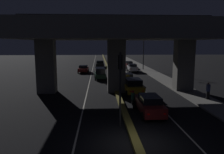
{
  "coord_description": "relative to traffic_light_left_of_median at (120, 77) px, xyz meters",
  "views": [
    {
      "loc": [
        -2.05,
        -11.57,
        5.66
      ],
      "look_at": [
        -0.4,
        15.55,
        1.5
      ],
      "focal_mm": 35.0,
      "sensor_mm": 36.0,
      "label": 1
    }
  ],
  "objects": [
    {
      "name": "ground_plane",
      "position": [
        0.64,
        -2.66,
        -3.5
      ],
      "size": [
        200.0,
        200.0,
        0.0
      ],
      "primitive_type": "plane",
      "color": "black"
    },
    {
      "name": "lane_line_left_inner",
      "position": [
        -2.81,
        32.34,
        -3.5
      ],
      "size": [
        0.12,
        126.0,
        0.0
      ],
      "primitive_type": "cube",
      "color": "beige",
      "rests_on": "ground_plane"
    },
    {
      "name": "lane_line_right_inner",
      "position": [
        4.1,
        32.34,
        -3.5
      ],
      "size": [
        0.12,
        126.0,
        0.0
      ],
      "primitive_type": "cube",
      "color": "beige",
      "rests_on": "ground_plane"
    },
    {
      "name": "median_divider",
      "position": [
        0.64,
        32.34,
        -3.36
      ],
      "size": [
        0.49,
        126.0,
        0.27
      ],
      "primitive_type": "cube",
      "color": "olive",
      "rests_on": "ground_plane"
    },
    {
      "name": "sidewalk_right",
      "position": [
        8.97,
        25.34,
        -3.42
      ],
      "size": [
        2.72,
        126.0,
        0.16
      ],
      "primitive_type": "cube",
      "color": "gray",
      "rests_on": "ground_plane"
    },
    {
      "name": "elevated_overpass",
      "position": [
        0.64,
        11.19,
        3.2
      ],
      "size": [
        22.18,
        13.18,
        8.92
      ],
      "color": "slate",
      "rests_on": "ground_plane"
    },
    {
      "name": "traffic_light_left_of_median",
      "position": [
        0.0,
        0.0,
        0.0
      ],
      "size": [
        0.3,
        0.49,
        5.14
      ],
      "color": "black",
      "rests_on": "ground_plane"
    },
    {
      "name": "street_lamp",
      "position": [
        7.95,
        32.59,
        1.08
      ],
      "size": [
        2.23,
        0.32,
        7.72
      ],
      "color": "#2D2D30",
      "rests_on": "ground_plane"
    },
    {
      "name": "car_dark_red_lead",
      "position": [
        2.62,
        2.59,
        -2.67
      ],
      "size": [
        1.83,
        4.73,
        1.59
      ],
      "rotation": [
        0.0,
        0.0,
        1.57
      ],
      "color": "#591414",
      "rests_on": "ground_plane"
    },
    {
      "name": "car_taxi_yellow_second",
      "position": [
        2.51,
        9.99,
        -2.6
      ],
      "size": [
        2.11,
        4.19,
        1.72
      ],
      "rotation": [
        0.0,
        0.0,
        1.59
      ],
      "color": "gold",
      "rests_on": "ground_plane"
    },
    {
      "name": "car_white_third",
      "position": [
        2.63,
        17.17,
        -2.76
      ],
      "size": [
        2.02,
        4.48,
        1.38
      ],
      "rotation": [
        0.0,
        0.0,
        1.56
      ],
      "color": "silver",
      "rests_on": "ground_plane"
    },
    {
      "name": "car_white_fourth",
      "position": [
        2.28,
        23.27,
        -2.53
      ],
      "size": [
        2.05,
        4.64,
        1.86
      ],
      "rotation": [
        0.0,
        0.0,
        1.54
      ],
      "color": "silver",
      "rests_on": "ground_plane"
    },
    {
      "name": "car_white_fifth",
      "position": [
        5.47,
        29.97,
        -2.67
      ],
      "size": [
        1.89,
        4.74,
        1.57
      ],
      "rotation": [
        0.0,
        0.0,
        1.56
      ],
      "color": "silver",
      "rests_on": "ground_plane"
    },
    {
      "name": "car_dark_red_sixth",
      "position": [
        5.69,
        36.86,
        -2.69
      ],
      "size": [
        1.95,
        4.17,
        1.55
      ],
      "rotation": [
        0.0,
        0.0,
        1.61
      ],
      "color": "#591414",
      "rests_on": "ground_plane"
    },
    {
      "name": "car_dark_green_lead_oncoming",
      "position": [
        -1.22,
        20.99,
        -2.55
      ],
      "size": [
        1.99,
        4.8,
        1.81
      ],
      "rotation": [
        0.0,
        0.0,
        -1.53
      ],
      "color": "black",
      "rests_on": "ground_plane"
    },
    {
      "name": "car_dark_red_second_oncoming",
      "position": [
        -4.46,
        29.25,
        -2.79
      ],
      "size": [
        2.09,
        4.21,
        1.36
      ],
      "rotation": [
        0.0,
        0.0,
        -1.59
      ],
      "color": "#591414",
      "rests_on": "ground_plane"
    },
    {
      "name": "car_black_third_oncoming",
      "position": [
        -1.11,
        38.52,
        -2.73
      ],
      "size": [
        2.08,
        4.68,
        1.56
      ],
      "rotation": [
        0.0,
        0.0,
        -1.56
      ],
      "color": "black",
      "rests_on": "ground_plane"
    },
    {
      "name": "motorcycle_black_filtering_near",
      "position": [
        1.64,
        4.72,
        -2.86
      ],
      "size": [
        0.34,
        1.99,
        1.52
      ],
      "rotation": [
        0.0,
        0.0,
        1.5
      ],
      "color": "black",
      "rests_on": "ground_plane"
    },
    {
      "name": "pedestrian_on_sidewalk",
      "position": [
        9.48,
        6.46,
        -2.49
      ],
      "size": [
        0.39,
        0.39,
        1.7
      ],
      "color": "black",
      "rests_on": "sidewalk_right"
    }
  ]
}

